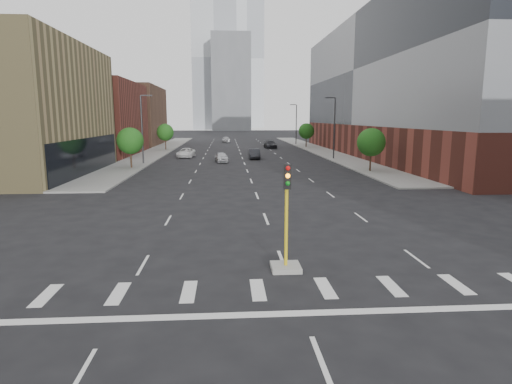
{
  "coord_description": "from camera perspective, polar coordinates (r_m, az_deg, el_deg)",
  "views": [
    {
      "loc": [
        -2.37,
        -7.71,
        6.21
      ],
      "look_at": [
        -0.93,
        13.4,
        2.5
      ],
      "focal_mm": 30.0,
      "sensor_mm": 36.0,
      "label": 1
    }
  ],
  "objects": [
    {
      "name": "tower_mid",
      "position": [
        208.32,
        -3.34,
        14.28
      ],
      "size": [
        18.0,
        18.0,
        44.0
      ],
      "primitive_type": "cube",
      "color": "slate",
      "rests_on": "ground"
    },
    {
      "name": "streetlight_left",
      "position": [
        58.77,
        -14.89,
        8.45
      ],
      "size": [
        1.6,
        0.22,
        9.07
      ],
      "color": "#2D2D30",
      "rests_on": "ground"
    },
    {
      "name": "sidewalk_left_far",
      "position": [
        82.9,
        -12.71,
        5.46
      ],
      "size": [
        5.0,
        92.0,
        0.15
      ],
      "primitive_type": "cube",
      "color": "gray",
      "rests_on": "ground"
    },
    {
      "name": "car_distant",
      "position": [
        107.18,
        -4.01,
        7.0
      ],
      "size": [
        2.03,
        4.49,
        1.5
      ],
      "primitive_type": "imported",
      "rotation": [
        0.0,
        0.0,
        0.06
      ],
      "color": "#ADAEB2",
      "rests_on": "ground"
    },
    {
      "name": "median_traffic_signal",
      "position": [
        17.64,
        4.03,
        -7.35
      ],
      "size": [
        1.2,
        1.2,
        4.4
      ],
      "color": "#999993",
      "rests_on": "ground"
    },
    {
      "name": "tree_left_near",
      "position": [
        54.05,
        -16.43,
        6.56
      ],
      "size": [
        3.2,
        3.2,
        4.85
      ],
      "color": "#382619",
      "rests_on": "ground"
    },
    {
      "name": "building_right_main",
      "position": [
        74.99,
        21.84,
        12.91
      ],
      "size": [
        24.0,
        70.0,
        22.0
      ],
      "color": "brown",
      "rests_on": "ground"
    },
    {
      "name": "car_near_left",
      "position": [
        59.99,
        -4.61,
        4.65
      ],
      "size": [
        2.15,
        4.31,
        1.41
      ],
      "primitive_type": "imported",
      "rotation": [
        0.0,
        0.0,
        0.12
      ],
      "color": "#B7B8BC",
      "rests_on": "ground"
    },
    {
      "name": "tree_right_near",
      "position": [
        50.52,
        15.11,
        6.41
      ],
      "size": [
        3.2,
        3.2,
        4.85
      ],
      "color": "#382619",
      "rests_on": "ground"
    },
    {
      "name": "car_mid_right",
      "position": [
        64.77,
        -0.22,
        5.11
      ],
      "size": [
        1.6,
        4.53,
        1.49
      ],
      "primitive_type": "imported",
      "rotation": [
        0.0,
        0.0,
        -0.01
      ],
      "color": "black",
      "rests_on": "ground"
    },
    {
      "name": "streetlight_right_b",
      "position": [
        98.98,
        5.34,
        9.21
      ],
      "size": [
        1.6,
        0.22,
        9.07
      ],
      "color": "#2D2D30",
      "rests_on": "ground"
    },
    {
      "name": "tower_right",
      "position": [
        270.11,
        -1.3,
        17.13
      ],
      "size": [
        20.0,
        20.0,
        80.0
      ],
      "primitive_type": "cube",
      "color": "#B2B7BC",
      "rests_on": "ground"
    },
    {
      "name": "tower_left",
      "position": [
        229.59,
        -5.52,
        17.1
      ],
      "size": [
        22.0,
        22.0,
        70.0
      ],
      "primitive_type": "cube",
      "color": "#B2B7BC",
      "rests_on": "ground"
    },
    {
      "name": "building_left_far_a",
      "position": [
        77.87,
        -23.03,
        9.01
      ],
      "size": [
        20.0,
        22.0,
        12.0
      ],
      "primitive_type": "cube",
      "color": "brown",
      "rests_on": "ground"
    },
    {
      "name": "streetlight_right_a",
      "position": [
        64.67,
        10.34,
        8.73
      ],
      "size": [
        1.6,
        0.22,
        9.07
      ],
      "color": "#2D2D30",
      "rests_on": "ground"
    },
    {
      "name": "car_deep_right",
      "position": [
        86.9,
        1.91,
        6.35
      ],
      "size": [
        2.48,
        5.43,
        1.54
      ],
      "primitive_type": "imported",
      "rotation": [
        0.0,
        0.0,
        0.06
      ],
      "color": "black",
      "rests_on": "ground"
    },
    {
      "name": "car_far_left",
      "position": [
        67.95,
        -9.32,
        5.18
      ],
      "size": [
        2.8,
        5.32,
        1.43
      ],
      "primitive_type": "imported",
      "rotation": [
        0.0,
        0.0,
        -0.09
      ],
      "color": "silver",
      "rests_on": "ground"
    },
    {
      "name": "tree_left_far",
      "position": [
        83.57,
        -12.01,
        7.8
      ],
      "size": [
        3.2,
        3.2,
        4.85
      ],
      "color": "#382619",
      "rests_on": "ground"
    },
    {
      "name": "tree_right_far",
      "position": [
        89.27,
        6.73,
        8.07
      ],
      "size": [
        3.2,
        3.2,
        4.85
      ],
      "color": "#382619",
      "rests_on": "ground"
    },
    {
      "name": "building_left_far_b",
      "position": [
        102.83,
        -18.31,
        9.61
      ],
      "size": [
        20.0,
        24.0,
        13.0
      ],
      "primitive_type": "cube",
      "color": "brown",
      "rests_on": "ground"
    },
    {
      "name": "sidewalk_right_far",
      "position": [
        83.76,
        8.12,
        5.65
      ],
      "size": [
        5.0,
        92.0,
        0.15
      ],
      "primitive_type": "cube",
      "color": "gray",
      "rests_on": "ground"
    }
  ]
}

